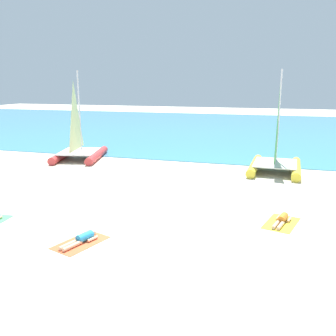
{
  "coord_description": "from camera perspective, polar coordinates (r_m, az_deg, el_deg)",
  "views": [
    {
      "loc": [
        5.15,
        -11.55,
        5.44
      ],
      "look_at": [
        0.0,
        5.72,
        1.2
      ],
      "focal_mm": 39.03,
      "sensor_mm": 36.0,
      "label": 1
    }
  ],
  "objects": [
    {
      "name": "ground_plane",
      "position": [
        22.82,
        3.07,
        -0.58
      ],
      "size": [
        120.0,
        120.0,
        0.0
      ],
      "primitive_type": "plane",
      "color": "beige"
    },
    {
      "name": "ocean_water",
      "position": [
        44.89,
        9.96,
        6.11
      ],
      "size": [
        120.0,
        40.0,
        0.05
      ],
      "primitive_type": "cube",
      "color": "teal",
      "rests_on": "ground"
    },
    {
      "name": "sailboat_yellow",
      "position": [
        23.47,
        16.46,
        1.61
      ],
      "size": [
        3.24,
        4.9,
        6.23
      ],
      "rotation": [
        0.0,
        0.0,
        -0.04
      ],
      "color": "yellow",
      "rests_on": "ground"
    },
    {
      "name": "sailboat_red",
      "position": [
        27.11,
        -13.74,
        3.28
      ],
      "size": [
        4.1,
        5.38,
        6.25
      ],
      "rotation": [
        0.0,
        0.0,
        0.24
      ],
      "color": "#CC3838",
      "rests_on": "ground"
    },
    {
      "name": "towel_middle",
      "position": [
        13.29,
        -13.48,
        -11.27
      ],
      "size": [
        1.63,
        2.15,
        0.01
      ],
      "primitive_type": "cube",
      "rotation": [
        0.0,
        0.0,
        -0.31
      ],
      "color": "#EA5933",
      "rests_on": "ground"
    },
    {
      "name": "sunbather_middle",
      "position": [
        13.28,
        -13.29,
        -10.69
      ],
      "size": [
        0.84,
        1.54,
        0.3
      ],
      "rotation": [
        0.0,
        0.0,
        -0.31
      ],
      "color": "#268CCC",
      "rests_on": "towel_middle"
    },
    {
      "name": "towel_right",
      "position": [
        15.27,
        17.25,
        -8.23
      ],
      "size": [
        1.55,
        2.12,
        0.01
      ],
      "primitive_type": "cube",
      "rotation": [
        0.0,
        0.0,
        -0.26
      ],
      "color": "yellow",
      "rests_on": "ground"
    },
    {
      "name": "sunbather_right",
      "position": [
        15.29,
        17.35,
        -7.71
      ],
      "size": [
        0.78,
        1.55,
        0.3
      ],
      "rotation": [
        0.0,
        0.0,
        -0.26
      ],
      "color": "orange",
      "rests_on": "towel_right"
    }
  ]
}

